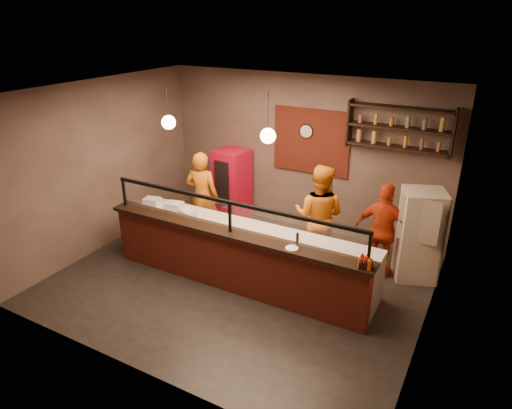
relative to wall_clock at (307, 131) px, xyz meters
The scene contains 29 objects.
floor 3.24m from the wall_clock, 92.33° to the right, with size 6.00×6.00×0.00m, color black.
ceiling 2.70m from the wall_clock, 92.33° to the right, with size 6.00×6.00×0.00m, color #342B28.
wall_back 0.51m from the wall_clock, 158.20° to the left, with size 6.00×6.00×0.00m, color #735E54.
wall_left 3.99m from the wall_clock, 141.57° to the right, with size 5.00×5.00×0.00m, color #735E54.
wall_right 3.84m from the wall_clock, 40.31° to the right, with size 5.00×5.00×0.00m, color #735E54.
wall_front 4.99m from the wall_clock, 91.16° to the right, with size 6.00×6.00×0.00m, color #735E54.
brick_patch 0.22m from the wall_clock, ahead, with size 1.60×0.04×1.30m, color maroon.
service_counter 3.19m from the wall_clock, 92.08° to the right, with size 4.60×0.25×1.00m, color maroon.
counter_ledge 2.96m from the wall_clock, 92.08° to the right, with size 4.70×0.37×0.06m, color black.
worktop_cabinet 2.81m from the wall_clock, 92.53° to the right, with size 4.60×0.75×0.85m, color gray.
worktop 2.57m from the wall_clock, 92.53° to the right, with size 4.60×0.75×0.05m, color silver.
sneeze_guard 2.86m from the wall_clock, 92.08° to the right, with size 4.50×0.05×0.52m.
wall_shelving 1.83m from the wall_clock, ahead, with size 1.84×0.28×0.85m.
wall_clock is the anchor object (origin of this frame).
pendant_left 2.81m from the wall_clock, 125.30° to the right, with size 0.24×0.24×0.77m.
pendant_right 2.32m from the wall_clock, 82.44° to the right, with size 0.24×0.24×0.77m.
cook_left 2.44m from the wall_clock, 137.69° to the right, with size 0.66×0.44×1.82m, color #CD6A13.
cook_mid 1.92m from the wall_clock, 57.10° to the right, with size 0.92×0.72×1.89m, color orange.
cook_right 2.58m from the wall_clock, 30.22° to the right, with size 0.99×0.41×1.69m, color red.
fridge 2.96m from the wall_clock, 20.07° to the right, with size 0.67×0.62×1.60m, color beige.
red_cooler 2.07m from the wall_clock, 168.86° to the right, with size 0.67×0.62×1.57m, color red.
pizza_dough 2.50m from the wall_clock, 89.93° to the right, with size 0.47×0.47×0.01m, color beige.
prep_tub_a 2.98m from the wall_clock, 126.57° to the right, with size 0.29×0.23×0.15m, color white.
prep_tub_b 3.31m from the wall_clock, 133.94° to the right, with size 0.28×0.23×0.14m, color silver.
prep_tub_c 2.89m from the wall_clock, 117.79° to the right, with size 0.29×0.23×0.15m, color white.
rolling_pin 2.92m from the wall_clock, 125.02° to the right, with size 0.07×0.07×0.39m, color yellow.
condiment_caddy 3.65m from the wall_clock, 53.25° to the right, with size 0.19×0.15×0.11m, color black.
pepper_mill 3.02m from the wall_clock, 69.07° to the right, with size 0.05×0.05×0.21m, color black.
small_plate 3.15m from the wall_clock, 70.44° to the right, with size 0.20×0.20×0.01m, color white.
Camera 1 is at (3.48, -5.81, 4.29)m, focal length 32.00 mm.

